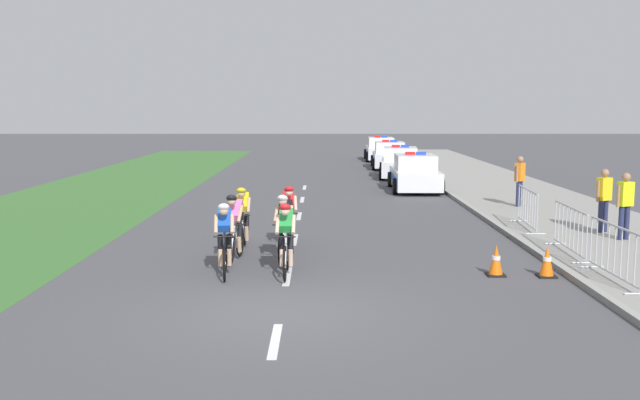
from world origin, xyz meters
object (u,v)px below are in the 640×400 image
(cyclist_fourth, at_px, (288,226))
(cyclist_sixth, at_px, (292,215))
(cyclist_lead, at_px, (227,238))
(police_car_nearest, at_px, (418,174))
(cyclist_fifth, at_px, (246,217))
(crowd_barrier_rear, at_px, (531,209))
(police_car_second, at_px, (403,164))
(police_car_furthest, at_px, (383,150))
(traffic_cone_near, at_px, (499,261))
(cyclist_second, at_px, (289,238))
(spectator_back, at_px, (523,178))
(crowd_barrier_front, at_px, (618,254))
(spectator_middle, at_px, (607,196))
(cyclist_third, at_px, (238,226))
(police_car_third, at_px, (392,156))
(crowd_barrier_middle, at_px, (573,231))
(spectator_closest, at_px, (628,202))
(traffic_cone_mid, at_px, (550,262))

(cyclist_fourth, relative_size, cyclist_sixth, 1.00)
(cyclist_lead, height_order, police_car_nearest, police_car_nearest)
(cyclist_fourth, height_order, cyclist_fifth, same)
(crowd_barrier_rear, bearing_deg, police_car_second, 96.69)
(police_car_furthest, xyz_separation_m, crowd_barrier_rear, (1.78, -26.45, -0.03))
(cyclist_sixth, xyz_separation_m, police_car_nearest, (4.66, 11.85, -0.11))
(police_car_nearest, relative_size, traffic_cone_near, 6.94)
(cyclist_second, xyz_separation_m, spectator_back, (7.32, 9.37, 0.30))
(crowd_barrier_front, relative_size, spectator_back, 1.39)
(traffic_cone_near, relative_size, spectator_middle, 0.38)
(cyclist_third, height_order, police_car_furthest, police_car_furthest)
(police_car_second, height_order, police_car_third, same)
(crowd_barrier_middle, bearing_deg, spectator_closest, 41.22)
(cyclist_lead, height_order, traffic_cone_near, cyclist_lead)
(police_car_nearest, relative_size, police_car_furthest, 1.00)
(cyclist_lead, distance_m, police_car_nearest, 15.99)
(cyclist_fifth, height_order, crowd_barrier_rear, cyclist_fifth)
(police_car_nearest, xyz_separation_m, crowd_barrier_rear, (1.78, -9.79, -0.03))
(police_car_nearest, height_order, police_car_second, same)
(cyclist_third, xyz_separation_m, crowd_barrier_middle, (7.51, 0.26, -0.14))
(cyclist_fifth, distance_m, police_car_third, 23.62)
(police_car_nearest, xyz_separation_m, traffic_cone_near, (-0.32, -14.88, -0.37))
(traffic_cone_near, height_order, spectator_closest, spectator_closest)
(crowd_barrier_middle, distance_m, spectator_closest, 2.62)
(cyclist_third, bearing_deg, spectator_middle, 18.00)
(crowd_barrier_front, xyz_separation_m, spectator_back, (1.03, 10.21, 0.44))
(cyclist_sixth, distance_m, crowd_barrier_front, 7.47)
(cyclist_fifth, xyz_separation_m, police_car_second, (5.75, 17.56, -0.11))
(police_car_furthest, relative_size, crowd_barrier_middle, 1.91)
(cyclist_third, distance_m, cyclist_fifth, 1.37)
(crowd_barrier_front, bearing_deg, police_car_second, 94.61)
(cyclist_lead, xyz_separation_m, police_car_second, (5.82, 20.31, -0.11))
(police_car_nearest, distance_m, spectator_back, 6.20)
(spectator_back, bearing_deg, cyclist_lead, -132.51)
(traffic_cone_mid, bearing_deg, police_car_furthest, 91.23)
(police_car_furthest, relative_size, spectator_closest, 2.65)
(police_car_second, height_order, traffic_cone_near, police_car_second)
(cyclist_second, height_order, spectator_back, spectator_back)
(police_car_nearest, bearing_deg, cyclist_lead, -111.36)
(police_car_nearest, distance_m, traffic_cone_mid, 15.01)
(traffic_cone_mid, distance_m, spectator_back, 9.70)
(cyclist_second, xyz_separation_m, police_car_nearest, (4.58, 14.92, -0.11))
(cyclist_second, bearing_deg, cyclist_fourth, 93.91)
(traffic_cone_mid, xyz_separation_m, spectator_closest, (3.00, 3.44, 0.77))
(crowd_barrier_middle, bearing_deg, traffic_cone_mid, -121.20)
(traffic_cone_near, bearing_deg, crowd_barrier_front, -23.29)
(crowd_barrier_front, relative_size, traffic_cone_near, 3.63)
(police_car_nearest, xyz_separation_m, traffic_cone_mid, (0.68, -14.99, -0.37))
(cyclist_lead, bearing_deg, spectator_back, 47.49)
(cyclist_sixth, relative_size, traffic_cone_near, 2.69)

